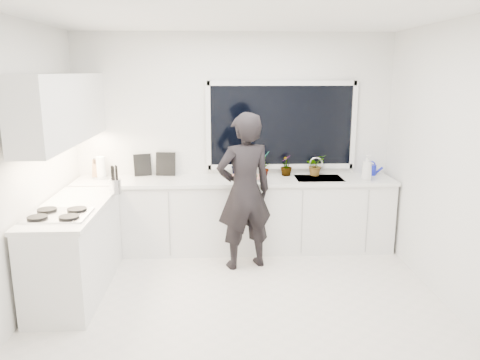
{
  "coord_description": "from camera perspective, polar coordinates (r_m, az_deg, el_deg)",
  "views": [
    {
      "loc": [
        -0.19,
        -4.2,
        2.22
      ],
      "look_at": [
        0.01,
        0.4,
        1.15
      ],
      "focal_mm": 35.0,
      "sensor_mm": 36.0,
      "label": 1
    }
  ],
  "objects": [
    {
      "name": "floor",
      "position": [
        4.76,
        0.05,
        -14.85
      ],
      "size": [
        4.0,
        3.5,
        0.02
      ],
      "primitive_type": "cube",
      "color": "beige",
      "rests_on": "ground"
    },
    {
      "name": "wall_back",
      "position": [
        6.03,
        -0.71,
        4.78
      ],
      "size": [
        4.0,
        0.02,
        2.7
      ],
      "primitive_type": "cube",
      "color": "white",
      "rests_on": "ground"
    },
    {
      "name": "wall_left",
      "position": [
        4.66,
        -25.47,
        1.03
      ],
      "size": [
        0.02,
        3.5,
        2.7
      ],
      "primitive_type": "cube",
      "color": "white",
      "rests_on": "ground"
    },
    {
      "name": "wall_right",
      "position": [
        4.82,
        24.66,
        1.48
      ],
      "size": [
        0.02,
        3.5,
        2.7
      ],
      "primitive_type": "cube",
      "color": "white",
      "rests_on": "ground"
    },
    {
      "name": "ceiling",
      "position": [
        4.23,
        0.05,
        19.72
      ],
      "size": [
        4.0,
        3.5,
        0.02
      ],
      "primitive_type": "cube",
      "color": "white",
      "rests_on": "wall_back"
    },
    {
      "name": "window",
      "position": [
        6.02,
        5.06,
        6.64
      ],
      "size": [
        1.8,
        0.02,
        1.0
      ],
      "primitive_type": "cube",
      "color": "black",
      "rests_on": "wall_back"
    },
    {
      "name": "base_cabinets_back",
      "position": [
        5.93,
        -0.59,
        -4.39
      ],
      "size": [
        3.92,
        0.58,
        0.88
      ],
      "primitive_type": "cube",
      "color": "white",
      "rests_on": "floor"
    },
    {
      "name": "base_cabinets_left",
      "position": [
        5.11,
        -19.41,
        -8.1
      ],
      "size": [
        0.58,
        1.6,
        0.88
      ],
      "primitive_type": "cube",
      "color": "white",
      "rests_on": "floor"
    },
    {
      "name": "countertop_back",
      "position": [
        5.8,
        -0.59,
        -0.08
      ],
      "size": [
        3.94,
        0.62,
        0.04
      ],
      "primitive_type": "cube",
      "color": "silver",
      "rests_on": "base_cabinets_back"
    },
    {
      "name": "countertop_left",
      "position": [
        4.97,
        -19.81,
        -3.14
      ],
      "size": [
        0.62,
        1.6,
        0.04
      ],
      "primitive_type": "cube",
      "color": "silver",
      "rests_on": "base_cabinets_left"
    },
    {
      "name": "upper_cabinets",
      "position": [
        5.17,
        -20.78,
        8.14
      ],
      "size": [
        0.34,
        2.1,
        0.7
      ],
      "primitive_type": "cube",
      "color": "white",
      "rests_on": "wall_left"
    },
    {
      "name": "sink",
      "position": [
        5.94,
        9.58,
        -0.24
      ],
      "size": [
        0.58,
        0.42,
        0.14
      ],
      "primitive_type": "cube",
      "color": "silver",
      "rests_on": "countertop_back"
    },
    {
      "name": "faucet",
      "position": [
        6.1,
        9.25,
        1.66
      ],
      "size": [
        0.03,
        0.03,
        0.22
      ],
      "primitive_type": "cylinder",
      "color": "silver",
      "rests_on": "countertop_back"
    },
    {
      "name": "stovetop",
      "position": [
        4.64,
        -21.32,
        -3.92
      ],
      "size": [
        0.56,
        0.48,
        0.03
      ],
      "primitive_type": "cube",
      "color": "black",
      "rests_on": "countertop_left"
    },
    {
      "name": "person",
      "position": [
        5.28,
        0.55,
        -1.44
      ],
      "size": [
        0.75,
        0.61,
        1.79
      ],
      "primitive_type": "imported",
      "rotation": [
        0.0,
        0.0,
        3.46
      ],
      "color": "black",
      "rests_on": "floor"
    },
    {
      "name": "pizza_tray",
      "position": [
        5.78,
        0.82,
        0.23
      ],
      "size": [
        0.43,
        0.33,
        0.03
      ],
      "primitive_type": "cube",
      "rotation": [
        0.0,
        0.0,
        -0.05
      ],
      "color": "silver",
      "rests_on": "countertop_back"
    },
    {
      "name": "pizza",
      "position": [
        5.77,
        0.82,
        0.39
      ],
      "size": [
        0.4,
        0.29,
        0.01
      ],
      "primitive_type": "cube",
      "rotation": [
        0.0,
        0.0,
        -0.05
      ],
      "color": "#AA1A16",
      "rests_on": "pizza_tray"
    },
    {
      "name": "watering_can",
      "position": [
        6.25,
        15.64,
        1.2
      ],
      "size": [
        0.14,
        0.14,
        0.13
      ],
      "primitive_type": "cylinder",
      "rotation": [
        0.0,
        0.0,
        0.02
      ],
      "color": "#121BAE",
      "rests_on": "countertop_back"
    },
    {
      "name": "paper_towel_roll",
      "position": [
        6.05,
        -16.58,
        1.38
      ],
      "size": [
        0.15,
        0.15,
        0.26
      ],
      "primitive_type": "cylinder",
      "rotation": [
        0.0,
        0.0,
        -0.43
      ],
      "color": "white",
      "rests_on": "countertop_back"
    },
    {
      "name": "knife_block",
      "position": [
        6.1,
        -16.87,
        1.27
      ],
      "size": [
        0.13,
        0.1,
        0.22
      ],
      "primitive_type": "cube",
      "rotation": [
        0.0,
        0.0,
        -0.0
      ],
      "color": "#976146",
      "rests_on": "countertop_back"
    },
    {
      "name": "utensil_crock",
      "position": [
        5.27,
        -14.98,
        -0.75
      ],
      "size": [
        0.14,
        0.14,
        0.16
      ],
      "primitive_type": "cylinder",
      "rotation": [
        0.0,
        0.0,
        -0.11
      ],
      "color": "#B1B1B5",
      "rests_on": "countertop_left"
    },
    {
      "name": "picture_frame_large",
      "position": [
        6.09,
        -11.8,
        1.81
      ],
      "size": [
        0.22,
        0.09,
        0.28
      ],
      "primitive_type": "cube",
      "rotation": [
        0.0,
        0.0,
        0.3
      ],
      "color": "black",
      "rests_on": "countertop_back"
    },
    {
      "name": "picture_frame_small",
      "position": [
        6.04,
        -9.05,
        1.95
      ],
      "size": [
        0.25,
        0.05,
        0.3
      ],
      "primitive_type": "cube",
      "rotation": [
        0.0,
        0.0,
        -0.11
      ],
      "color": "black",
      "rests_on": "countertop_back"
    },
    {
      "name": "herb_plants",
      "position": [
        5.98,
        5.49,
        1.85
      ],
      "size": [
        1.23,
        0.3,
        0.32
      ],
      "color": "#26662D",
      "rests_on": "countertop_back"
    },
    {
      "name": "soap_bottles",
      "position": [
        5.9,
        15.22,
        1.34
      ],
      "size": [
        0.17,
        0.17,
        0.32
      ],
      "color": "#D8BF66",
      "rests_on": "countertop_back"
    }
  ]
}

